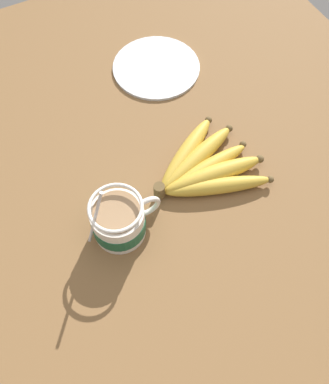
% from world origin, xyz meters
% --- Properties ---
extents(table, '(1.27, 1.27, 0.03)m').
position_xyz_m(table, '(0.00, 0.00, 0.01)').
color(table, brown).
rests_on(table, ground).
extents(coffee_mug, '(0.14, 0.09, 0.15)m').
position_xyz_m(coffee_mug, '(-0.03, -0.03, 0.07)').
color(coffee_mug, white).
rests_on(coffee_mug, table).
extents(banana_bunch, '(0.22, 0.20, 0.04)m').
position_xyz_m(banana_bunch, '(0.16, 0.00, 0.05)').
color(banana_bunch, brown).
rests_on(banana_bunch, table).
extents(small_plate, '(0.19, 0.19, 0.01)m').
position_xyz_m(small_plate, '(0.20, 0.28, 0.03)').
color(small_plate, silver).
rests_on(small_plate, table).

